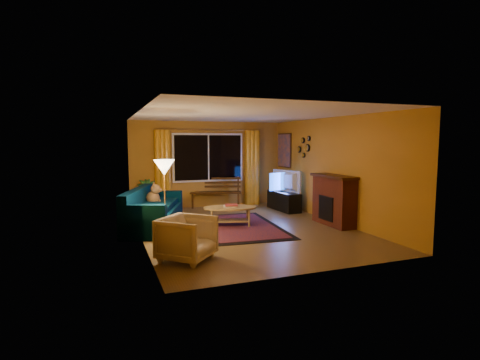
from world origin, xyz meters
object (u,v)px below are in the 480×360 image
object	(u,v)px
armchair	(187,236)
coffee_table	(230,216)
floor_lamp	(165,200)
tv_console	(284,201)
sofa	(154,209)
bench	(216,200)

from	to	relation	value
armchair	coffee_table	bearing A→B (deg)	8.49
floor_lamp	tv_console	world-z (taller)	floor_lamp
floor_lamp	coffee_table	distance (m)	1.84
sofa	armchair	world-z (taller)	sofa
bench	armchair	size ratio (longest dim) A/B	1.85
armchair	bench	bearing A→B (deg)	20.96
sofa	bench	bearing A→B (deg)	65.63
coffee_table	floor_lamp	bearing A→B (deg)	-155.17
coffee_table	tv_console	bearing A→B (deg)	32.76
armchair	sofa	bearing A→B (deg)	47.91
bench	floor_lamp	bearing A→B (deg)	-103.44
sofa	tv_console	xyz separation A→B (m)	(3.71, 0.98, -0.18)
sofa	tv_console	world-z (taller)	sofa
bench	floor_lamp	world-z (taller)	floor_lamp
tv_console	sofa	bearing A→B (deg)	-168.04
bench	armchair	xyz separation A→B (m)	(-1.84, -4.53, 0.18)
armchair	floor_lamp	world-z (taller)	floor_lamp
bench	tv_console	distance (m)	1.99
bench	tv_console	bearing A→B (deg)	-14.89
sofa	coffee_table	size ratio (longest dim) A/B	1.81
tv_console	armchair	bearing A→B (deg)	-138.39
bench	tv_console	world-z (taller)	tv_console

